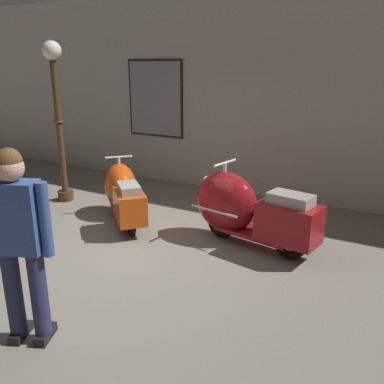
% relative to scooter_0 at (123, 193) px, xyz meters
% --- Properties ---
extents(ground_plane, '(60.00, 60.00, 0.00)m').
position_rel_scooter_0_xyz_m(ground_plane, '(0.81, -1.06, -0.45)').
color(ground_plane, slate).
extents(showroom_back_wall, '(18.00, 0.24, 3.76)m').
position_rel_scooter_0_xyz_m(showroom_back_wall, '(0.80, 2.39, 1.43)').
color(showroom_back_wall, '#ADA89E').
rests_on(showroom_back_wall, ground).
extents(scooter_0, '(1.51, 1.43, 0.99)m').
position_rel_scooter_0_xyz_m(scooter_0, '(0.00, 0.00, 0.00)').
color(scooter_0, black).
rests_on(scooter_0, ground).
extents(scooter_1, '(1.91, 0.84, 1.13)m').
position_rel_scooter_0_xyz_m(scooter_1, '(2.04, 0.07, 0.06)').
color(scooter_1, black).
rests_on(scooter_1, ground).
extents(lamppost, '(0.32, 0.32, 2.80)m').
position_rel_scooter_0_xyz_m(lamppost, '(-1.57, 0.25, 1.22)').
color(lamppost, '#472D19').
rests_on(lamppost, ground).
extents(visitor_0, '(0.56, 0.40, 1.78)m').
position_rel_scooter_0_xyz_m(visitor_0, '(1.17, -2.83, 0.58)').
color(visitor_0, black).
rests_on(visitor_0, ground).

